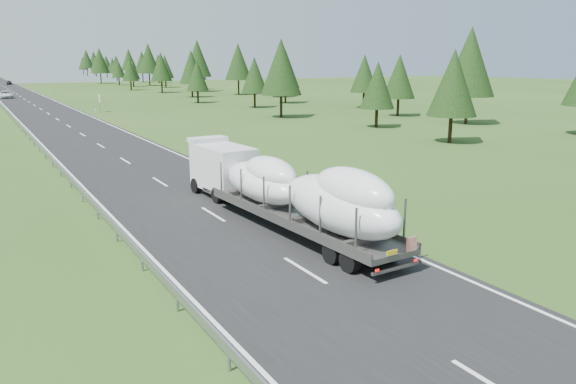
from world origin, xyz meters
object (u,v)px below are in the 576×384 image
highway_sign (100,100)px  distant_car_dark (9,83)px  boat_truck (283,187)px  distant_van (6,94)px

highway_sign → distant_car_dark: bearing=92.5°
highway_sign → boat_truck: bearing=-94.5°
distant_car_dark → distant_van: bearing=-90.8°
distant_van → boat_truck: bearing=-88.9°
distant_van → highway_sign: bearing=-77.9°
highway_sign → distant_car_dark: size_ratio=0.68×
boat_truck → distant_van: size_ratio=3.28×
boat_truck → distant_van: boat_truck is taller
distant_car_dark → boat_truck: bearing=-86.6°
boat_truck → distant_car_dark: size_ratio=4.61×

